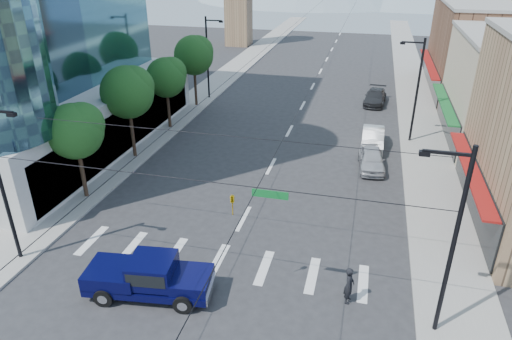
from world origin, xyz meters
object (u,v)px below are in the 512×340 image
(pedestrian, at_px, (349,285))
(parked_car_mid, at_px, (373,138))
(parked_car_near, at_px, (371,159))
(pickup_truck, at_px, (148,276))
(parked_car_far, at_px, (375,97))

(pedestrian, distance_m, parked_car_mid, 19.81)
(pedestrian, bearing_deg, parked_car_near, -0.55)
(parked_car_mid, bearing_deg, pickup_truck, -115.30)
(parked_car_near, bearing_deg, pedestrian, -97.84)
(pickup_truck, xyz_separation_m, pedestrian, (9.51, 1.86, -0.12))
(parked_car_far, bearing_deg, parked_car_mid, -85.15)
(parked_car_mid, distance_m, parked_car_far, 12.77)
(pickup_truck, height_order, parked_car_near, pickup_truck)
(parked_car_near, distance_m, parked_car_mid, 4.22)
(pedestrian, bearing_deg, parked_car_far, 0.77)
(parked_car_far, bearing_deg, pickup_truck, -101.65)
(parked_car_mid, bearing_deg, parked_car_far, 89.91)
(pedestrian, height_order, parked_car_far, pedestrian)
(parked_car_near, height_order, parked_car_far, parked_car_near)
(pedestrian, bearing_deg, pickup_truck, 103.03)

